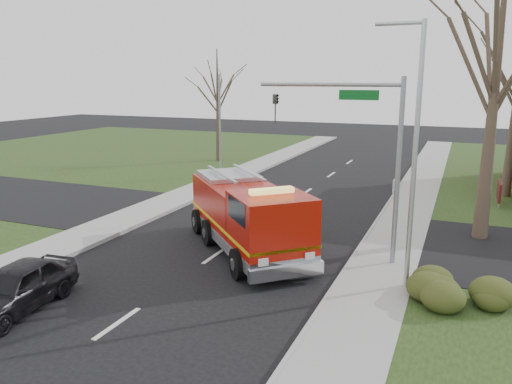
% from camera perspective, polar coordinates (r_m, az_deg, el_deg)
% --- Properties ---
extents(ground, '(120.00, 120.00, 0.00)m').
position_cam_1_polar(ground, '(19.61, -4.66, -7.23)').
color(ground, black).
rests_on(ground, ground).
extents(sidewalk_right, '(2.40, 80.00, 0.15)m').
position_cam_1_polar(sidewalk_right, '(17.77, 13.65, -9.48)').
color(sidewalk_right, '#A09F9A').
rests_on(sidewalk_right, ground).
extents(sidewalk_left, '(2.40, 80.00, 0.15)m').
position_cam_1_polar(sidewalk_left, '(22.97, -18.59, -4.65)').
color(sidewalk_left, '#A09F9A').
rests_on(sidewalk_left, ground).
extents(health_center_sign, '(0.12, 2.00, 1.40)m').
position_cam_1_polar(health_center_sign, '(29.47, 26.03, 0.11)').
color(health_center_sign, '#481110').
rests_on(health_center_sign, ground).
extents(hedge_corner, '(2.80, 2.00, 0.90)m').
position_cam_1_polar(hedge_corner, '(16.51, 22.94, -10.05)').
color(hedge_corner, '#2A3714').
rests_on(hedge_corner, lawn_right).
extents(bare_tree_near, '(6.00, 6.00, 12.00)m').
position_cam_1_polar(bare_tree_near, '(22.35, 25.91, 13.39)').
color(bare_tree_near, '#3E3124').
rests_on(bare_tree_near, ground).
extents(bare_tree_left, '(4.50, 4.50, 9.00)m').
position_cam_1_polar(bare_tree_left, '(40.80, -4.42, 11.20)').
color(bare_tree_left, '#3E3124').
rests_on(bare_tree_left, ground).
extents(traffic_signal_mast, '(5.29, 0.18, 6.80)m').
position_cam_1_polar(traffic_signal_mast, '(18.24, 12.11, 6.24)').
color(traffic_signal_mast, gray).
rests_on(traffic_signal_mast, ground).
extents(streetlight_pole, '(1.48, 0.16, 8.40)m').
position_cam_1_polar(streetlight_pole, '(16.03, 17.53, 4.49)').
color(streetlight_pole, '#B7BABF').
rests_on(streetlight_pole, ground).
extents(utility_pole_far, '(0.14, 0.14, 7.00)m').
position_cam_1_polar(utility_pole_far, '(34.13, -4.15, 7.41)').
color(utility_pole_far, gray).
rests_on(utility_pole_far, ground).
extents(fire_engine, '(7.09, 7.30, 3.06)m').
position_cam_1_polar(fire_engine, '(19.57, -0.89, -2.96)').
color(fire_engine, '#A21107').
rests_on(fire_engine, ground).
extents(parked_car_maroon, '(2.06, 4.30, 1.42)m').
position_cam_1_polar(parked_car_maroon, '(16.53, -25.79, -9.81)').
color(parked_car_maroon, black).
rests_on(parked_car_maroon, ground).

